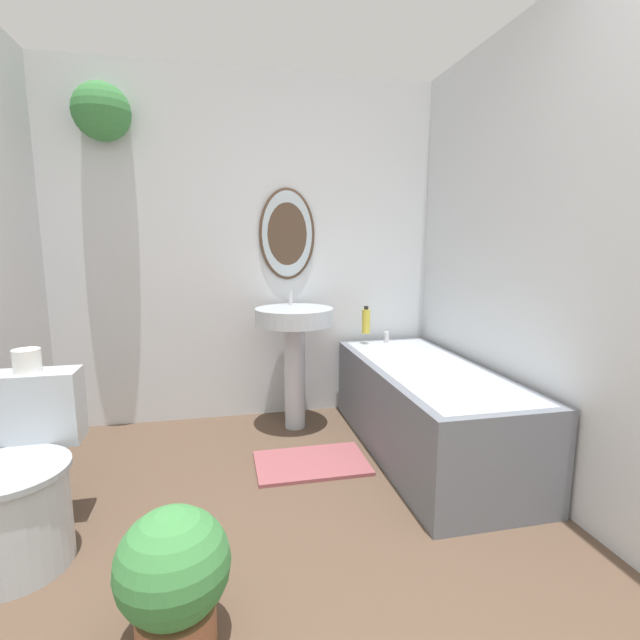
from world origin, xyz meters
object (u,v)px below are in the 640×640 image
toilet (17,490)px  potted_plant (174,574)px  pedestal_sink (294,336)px  toilet_paper_roll (27,361)px  bathtub (427,408)px  shampoo_bottle (366,321)px

toilet → potted_plant: bearing=-41.7°
pedestal_sink → potted_plant: (-0.65, -1.66, -0.39)m
toilet → toilet_paper_roll: (0.00, 0.23, 0.47)m
bathtub → toilet_paper_roll: size_ratio=14.57×
pedestal_sink → potted_plant: size_ratio=2.05×
potted_plant → toilet_paper_roll: toilet_paper_roll is taller
pedestal_sink → toilet_paper_roll: size_ratio=8.43×
bathtub → toilet: bearing=-165.3°
bathtub → shampoo_bottle: 0.82m
toilet → pedestal_sink: bearing=39.8°
toilet → potted_plant: 0.87m
toilet → toilet_paper_roll: 0.52m
shampoo_bottle → toilet_paper_roll: bearing=-151.7°
potted_plant → toilet: bearing=138.3°
shampoo_bottle → toilet_paper_roll: 2.09m
bathtub → toilet_paper_roll: (-2.00, -0.30, 0.48)m
bathtub → toilet_paper_roll: bearing=-171.4°
shampoo_bottle → toilet_paper_roll: shampoo_bottle is taller
bathtub → shampoo_bottle: shampoo_bottle is taller
shampoo_bottle → bathtub: bearing=-76.5°
toilet → toilet_paper_roll: size_ratio=6.42×
pedestal_sink → bathtub: (0.71, -0.55, -0.36)m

